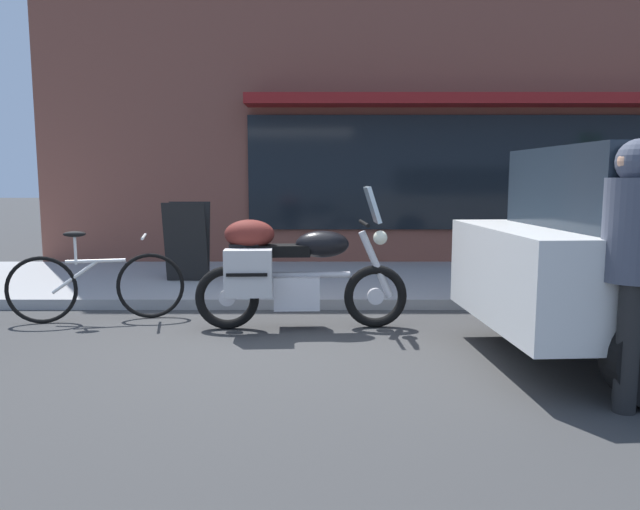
% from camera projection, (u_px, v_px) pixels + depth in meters
% --- Properties ---
extents(ground_plane, '(80.00, 80.00, 0.00)m').
position_uv_depth(ground_plane, '(262.00, 342.00, 5.31)').
color(ground_plane, '#363636').
extents(touring_motorcycle, '(2.08, 0.73, 1.39)m').
position_uv_depth(touring_motorcycle, '(286.00, 269.00, 5.71)').
color(touring_motorcycle, black).
rests_on(touring_motorcycle, ground_plane).
extents(parked_bicycle, '(1.72, 0.56, 0.94)m').
position_uv_depth(parked_bicycle, '(94.00, 285.00, 6.07)').
color(parked_bicycle, black).
rests_on(parked_bicycle, ground_plane).
extents(pedestrian_walking, '(0.45, 0.55, 1.71)m').
position_uv_depth(pedestrian_walking, '(631.00, 242.00, 3.70)').
color(pedestrian_walking, black).
rests_on(pedestrian_walking, ground_plane).
extents(sandwich_board_sign, '(0.55, 0.43, 1.03)m').
position_uv_depth(sandwich_board_sign, '(185.00, 241.00, 7.77)').
color(sandwich_board_sign, black).
rests_on(sandwich_board_sign, sidewalk_curb).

